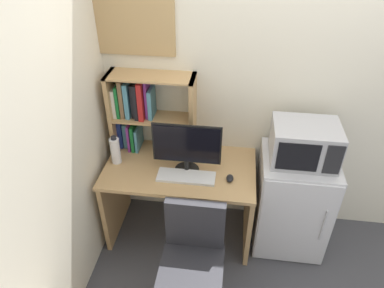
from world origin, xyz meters
TOP-DOWN VIEW (x-y plane):
  - wall_back at (0.40, 0.02)m, footprint 6.40×0.04m
  - desk at (-0.96, -0.33)m, footprint 1.17×0.66m
  - hutch_bookshelf at (-1.30, -0.11)m, footprint 0.66×0.23m
  - monitor at (-0.90, -0.37)m, footprint 0.51×0.19m
  - keyboard at (-0.90, -0.45)m, footprint 0.43×0.15m
  - computer_mouse at (-0.57, -0.44)m, footprint 0.05×0.08m
  - water_bottle at (-1.47, -0.33)m, footprint 0.08×0.08m
  - mini_fridge at (-0.06, -0.29)m, footprint 0.56×0.54m
  - microwave at (-0.06, -0.28)m, footprint 0.47×0.37m
  - desk_chair at (-0.78, -0.99)m, footprint 0.48×0.48m
  - wall_corkboard at (-1.32, -0.01)m, footprint 0.58×0.02m

SIDE VIEW (x-z plane):
  - desk_chair at x=-0.78m, z-range -0.05..0.82m
  - mini_fridge at x=-0.06m, z-range 0.00..0.86m
  - desk at x=-0.96m, z-range 0.14..0.86m
  - keyboard at x=-0.90m, z-range 0.73..0.75m
  - computer_mouse at x=-0.57m, z-range 0.73..0.76m
  - water_bottle at x=-1.47m, z-range 0.72..0.96m
  - monitor at x=-0.90m, z-range 0.75..1.15m
  - microwave at x=-0.06m, z-range 0.86..1.15m
  - hutch_bookshelf at x=-1.30m, z-range 0.76..1.41m
  - wall_back at x=0.40m, z-range 0.00..2.60m
  - wall_corkboard at x=-1.32m, z-range 1.50..1.98m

